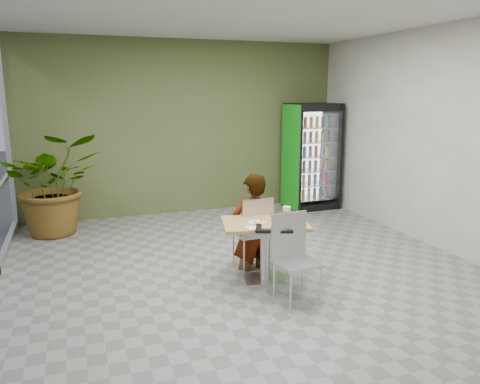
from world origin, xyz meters
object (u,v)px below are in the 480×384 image
Objects in this scene: chair_near at (293,250)px; potted_plant at (54,184)px; seated_woman at (253,232)px; cafeteria_tray at (274,228)px; chair_far at (255,227)px; soda_cup at (287,214)px; dining_table at (265,239)px; beverage_fridge at (312,156)px.

potted_plant is (-2.51, 3.53, 0.25)m from chair_near.
cafeteria_tray is (-0.05, -0.80, 0.28)m from seated_woman.
cafeteria_tray is at bearing 83.24° from seated_woman.
chair_far is 5.73× the size of soda_cup.
chair_far is 0.10m from seated_woman.
chair_near is 0.33m from cafeteria_tray.
potted_plant is at bearing 121.52° from chair_near.
beverage_fridge is at bearing 53.80° from dining_table.
seated_woman is 0.95× the size of potted_plant.
beverage_fridge is (2.27, 2.73, 0.46)m from chair_far.
chair_near is at bearing 90.60° from chair_far.
soda_cup is at bearing -125.99° from beverage_fridge.
potted_plant is at bearing 129.12° from dining_table.
chair_near is at bearing 90.71° from seated_woman.
chair_far is 0.47× the size of beverage_fridge.
seated_woman is at bearing -87.18° from chair_far.
dining_table is 0.39m from cafeteria_tray.
potted_plant is at bearing -48.34° from seated_woman.
potted_plant reaches higher than chair_near.
chair_far reaches higher than soda_cup.
beverage_fridge is (2.33, 3.47, 0.26)m from cafeteria_tray.
seated_woman is at bearing 86.09° from cafeteria_tray.
dining_table is at bearing 82.08° from chair_far.
chair_near is (0.06, -0.99, 0.01)m from chair_far.
beverage_fridge reaches higher than seated_woman.
beverage_fridge is at bearing 2.26° from potted_plant.
soda_cup reaches higher than dining_table.
seated_woman is (0.03, 0.48, -0.06)m from dining_table.
seated_woman is at bearing 116.69° from soda_cup.
potted_plant is (-2.41, 2.97, 0.29)m from dining_table.
soda_cup is (0.24, -0.44, 0.27)m from chair_far.
chair_far is 0.78m from cafeteria_tray.
seated_woman is 9.34× the size of soda_cup.
beverage_fridge is 4.73m from potted_plant.
chair_near reaches higher than soda_cup.
soda_cup is (0.18, 0.55, 0.26)m from chair_near.
cafeteria_tray is at bearing 82.59° from chair_far.
cafeteria_tray is at bearing -127.15° from beverage_fridge.
chair_far is 3.54m from potted_plant.
soda_cup is 0.10× the size of potted_plant.
soda_cup is at bearing -47.87° from potted_plant.
seated_woman is 3.55m from beverage_fridge.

